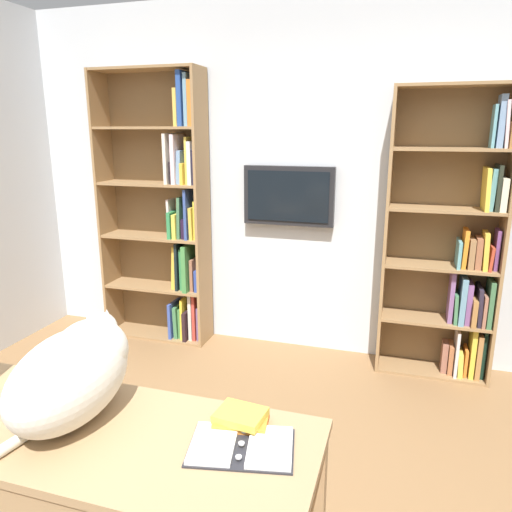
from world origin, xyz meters
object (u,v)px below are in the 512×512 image
(wall_mounted_tv, at_px, (289,196))
(desk_book_stack, at_px, (241,419))
(desk, at_px, (96,465))
(cat, at_px, (76,370))
(open_binder, at_px, (241,446))
(bookshelf_left, at_px, (455,252))
(bookshelf_right, at_px, (168,215))

(wall_mounted_tv, relative_size, desk_book_stack, 3.59)
(desk, distance_m, desk_book_stack, 0.51)
(cat, relative_size, desk_book_stack, 3.46)
(wall_mounted_tv, distance_m, desk, 2.51)
(desk, height_order, open_binder, open_binder)
(bookshelf_left, xyz_separation_m, bookshelf_right, (2.21, -0.00, 0.14))
(bookshelf_left, xyz_separation_m, cat, (1.40, 2.26, 0.02))
(bookshelf_left, xyz_separation_m, open_binder, (0.80, 2.28, -0.14))
(wall_mounted_tv, xyz_separation_m, cat, (0.19, 2.35, -0.31))
(desk, distance_m, cat, 0.32)
(bookshelf_right, height_order, open_binder, bookshelf_right)
(open_binder, bearing_deg, bookshelf_right, -58.29)
(desk, height_order, cat, cat)
(bookshelf_right, relative_size, wall_mounted_tv, 3.13)
(bookshelf_right, relative_size, open_binder, 5.99)
(bookshelf_right, bearing_deg, desk, 111.25)
(cat, height_order, open_binder, cat)
(cat, bearing_deg, desk_book_stack, -170.04)
(bookshelf_left, bearing_deg, bookshelf_right, -0.05)
(wall_mounted_tv, xyz_separation_m, desk, (0.08, 2.43, -0.60))
(bookshelf_left, height_order, open_binder, bookshelf_left)
(cat, xyz_separation_m, desk_book_stack, (-0.56, -0.10, -0.14))
(bookshelf_right, bearing_deg, bookshelf_left, 179.95)
(wall_mounted_tv, xyz_separation_m, open_binder, (-0.42, 2.36, -0.47))
(open_binder, bearing_deg, wall_mounted_tv, -79.97)
(bookshelf_left, xyz_separation_m, desk, (1.29, 2.35, -0.27))
(wall_mounted_tv, bearing_deg, desk_book_stack, 99.51)
(cat, relative_size, open_binder, 1.84)
(bookshelf_left, height_order, cat, bookshelf_left)
(cat, height_order, desk_book_stack, cat)
(desk, xyz_separation_m, cat, (0.11, -0.09, 0.29))
(desk, bearing_deg, bookshelf_left, -118.86)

